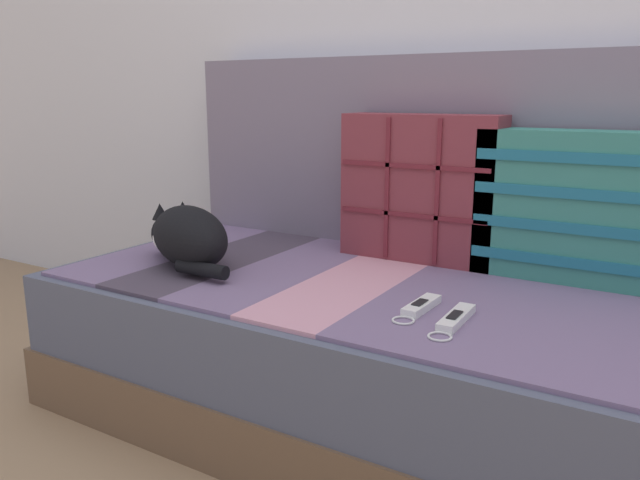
% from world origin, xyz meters
% --- Properties ---
extents(ground_plane, '(14.00, 14.00, 0.00)m').
position_xyz_m(ground_plane, '(0.00, 0.00, 0.00)').
color(ground_plane, '#937556').
extents(couch, '(2.06, 0.91, 0.38)m').
position_xyz_m(couch, '(0.00, 0.09, 0.19)').
color(couch, brown).
rests_on(couch, ground_plane).
extents(sofa_backrest, '(2.02, 0.14, 0.57)m').
position_xyz_m(sofa_backrest, '(0.00, 0.48, 0.67)').
color(sofa_backrest, slate).
rests_on(sofa_backrest, couch).
extents(throw_pillow_quilted, '(0.45, 0.14, 0.41)m').
position_xyz_m(throw_pillow_quilted, '(-0.16, 0.33, 0.59)').
color(throw_pillow_quilted, brown).
rests_on(throw_pillow_quilted, couch).
extents(throw_pillow_striped, '(0.47, 0.14, 0.38)m').
position_xyz_m(throw_pillow_striped, '(0.25, 0.33, 0.57)').
color(throw_pillow_striped, '#337A70').
rests_on(throw_pillow_striped, couch).
extents(sleeping_cat, '(0.38, 0.31, 0.17)m').
position_xyz_m(sleeping_cat, '(-0.69, -0.06, 0.46)').
color(sleeping_cat, black).
rests_on(sleeping_cat, couch).
extents(game_remote_near, '(0.05, 0.20, 0.02)m').
position_xyz_m(game_remote_near, '(0.11, -0.12, 0.39)').
color(game_remote_near, white).
rests_on(game_remote_near, couch).
extents(game_remote_far, '(0.05, 0.19, 0.02)m').
position_xyz_m(game_remote_far, '(0.01, -0.09, 0.39)').
color(game_remote_far, white).
rests_on(game_remote_far, couch).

